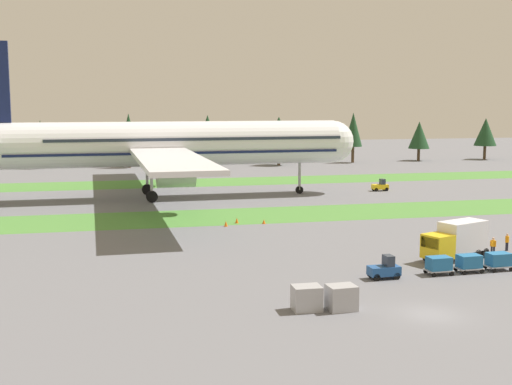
{
  "coord_description": "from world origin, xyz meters",
  "views": [
    {
      "loc": [
        -21.91,
        -42.32,
        14.79
      ],
      "look_at": [
        -4.43,
        35.49,
        4.0
      ],
      "focal_mm": 48.16,
      "sensor_mm": 36.0,
      "label": 1
    }
  ],
  "objects_px": {
    "cargo_dolly_third": "(498,260)",
    "ground_crew_loader": "(493,245)",
    "baggage_tug": "(385,269)",
    "taxiway_marker_1": "(226,224)",
    "cargo_dolly_lead": "(439,264)",
    "taxiway_marker_2": "(264,222)",
    "catering_truck": "(456,239)",
    "ground_crew_marshaller": "(507,241)",
    "cargo_dolly_second": "(469,262)",
    "uld_container_0": "(307,298)",
    "airliner": "(165,144)",
    "taxiway_marker_0": "(237,220)",
    "uld_container_1": "(341,298)",
    "pushback_tractor": "(380,186)"
  },
  "relations": [
    {
      "from": "taxiway_marker_2",
      "to": "catering_truck",
      "type": "bearing_deg",
      "value": -59.51
    },
    {
      "from": "baggage_tug",
      "to": "taxiway_marker_1",
      "type": "relative_size",
      "value": 4.05
    },
    {
      "from": "baggage_tug",
      "to": "taxiway_marker_0",
      "type": "bearing_deg",
      "value": 11.71
    },
    {
      "from": "taxiway_marker_0",
      "to": "taxiway_marker_1",
      "type": "distance_m",
      "value": 2.46
    },
    {
      "from": "cargo_dolly_second",
      "to": "cargo_dolly_third",
      "type": "height_order",
      "value": "same"
    },
    {
      "from": "cargo_dolly_lead",
      "to": "ground_crew_loader",
      "type": "height_order",
      "value": "ground_crew_loader"
    },
    {
      "from": "catering_truck",
      "to": "uld_container_1",
      "type": "height_order",
      "value": "catering_truck"
    },
    {
      "from": "pushback_tractor",
      "to": "ground_crew_loader",
      "type": "distance_m",
      "value": 46.94
    },
    {
      "from": "cargo_dolly_third",
      "to": "ground_crew_marshaller",
      "type": "distance_m",
      "value": 8.62
    },
    {
      "from": "baggage_tug",
      "to": "cargo_dolly_lead",
      "type": "distance_m",
      "value": 5.03
    },
    {
      "from": "baggage_tug",
      "to": "uld_container_1",
      "type": "xyz_separation_m",
      "value": [
        -6.44,
        -7.37,
        0.08
      ]
    },
    {
      "from": "cargo_dolly_third",
      "to": "ground_crew_loader",
      "type": "bearing_deg",
      "value": -29.77
    },
    {
      "from": "ground_crew_loader",
      "to": "airliner",
      "type": "bearing_deg",
      "value": -17.78
    },
    {
      "from": "airliner",
      "to": "uld_container_0",
      "type": "height_order",
      "value": "airliner"
    },
    {
      "from": "cargo_dolly_third",
      "to": "uld_container_0",
      "type": "relative_size",
      "value": 1.13
    },
    {
      "from": "cargo_dolly_second",
      "to": "uld_container_1",
      "type": "relative_size",
      "value": 1.13
    },
    {
      "from": "taxiway_marker_1",
      "to": "cargo_dolly_third",
      "type": "bearing_deg",
      "value": -52.93
    },
    {
      "from": "airliner",
      "to": "baggage_tug",
      "type": "relative_size",
      "value": 27.97
    },
    {
      "from": "cargo_dolly_lead",
      "to": "taxiway_marker_1",
      "type": "relative_size",
      "value": 3.45
    },
    {
      "from": "cargo_dolly_second",
      "to": "catering_truck",
      "type": "relative_size",
      "value": 0.31
    },
    {
      "from": "cargo_dolly_third",
      "to": "ground_crew_loader",
      "type": "relative_size",
      "value": 1.3
    },
    {
      "from": "ground_crew_loader",
      "to": "taxiway_marker_0",
      "type": "relative_size",
      "value": 2.53
    },
    {
      "from": "airliner",
      "to": "ground_crew_marshaller",
      "type": "distance_m",
      "value": 53.72
    },
    {
      "from": "catering_truck",
      "to": "cargo_dolly_third",
      "type": "bearing_deg",
      "value": -179.95
    },
    {
      "from": "cargo_dolly_lead",
      "to": "taxiway_marker_0",
      "type": "xyz_separation_m",
      "value": [
        -12.08,
        27.91,
        -0.57
      ]
    },
    {
      "from": "pushback_tractor",
      "to": "uld_container_0",
      "type": "relative_size",
      "value": 1.31
    },
    {
      "from": "cargo_dolly_lead",
      "to": "cargo_dolly_third",
      "type": "xyz_separation_m",
      "value": [
        5.8,
        0.24,
        0.0
      ]
    },
    {
      "from": "baggage_tug",
      "to": "cargo_dolly_lead",
      "type": "height_order",
      "value": "baggage_tug"
    },
    {
      "from": "baggage_tug",
      "to": "cargo_dolly_second",
      "type": "relative_size",
      "value": 1.17
    },
    {
      "from": "cargo_dolly_second",
      "to": "uld_container_0",
      "type": "relative_size",
      "value": 1.13
    },
    {
      "from": "catering_truck",
      "to": "ground_crew_marshaller",
      "type": "bearing_deg",
      "value": -91.56
    },
    {
      "from": "ground_crew_marshaller",
      "to": "ground_crew_loader",
      "type": "height_order",
      "value": "same"
    },
    {
      "from": "uld_container_1",
      "to": "taxiway_marker_0",
      "type": "height_order",
      "value": "uld_container_1"
    },
    {
      "from": "ground_crew_loader",
      "to": "taxiway_marker_2",
      "type": "distance_m",
      "value": 27.52
    },
    {
      "from": "cargo_dolly_third",
      "to": "taxiway_marker_0",
      "type": "distance_m",
      "value": 32.95
    },
    {
      "from": "cargo_dolly_second",
      "to": "ground_crew_loader",
      "type": "height_order",
      "value": "ground_crew_loader"
    },
    {
      "from": "cargo_dolly_second",
      "to": "uld_container_0",
      "type": "distance_m",
      "value": 18.29
    },
    {
      "from": "uld_container_0",
      "to": "airliner",
      "type": "bearing_deg",
      "value": 94.51
    },
    {
      "from": "ground_crew_marshaller",
      "to": "uld_container_0",
      "type": "height_order",
      "value": "uld_container_0"
    },
    {
      "from": "uld_container_1",
      "to": "baggage_tug",
      "type": "bearing_deg",
      "value": 48.82
    },
    {
      "from": "uld_container_1",
      "to": "taxiway_marker_2",
      "type": "xyz_separation_m",
      "value": [
        2.49,
        34.4,
        -0.63
      ]
    },
    {
      "from": "airliner",
      "to": "uld_container_0",
      "type": "xyz_separation_m",
      "value": [
        4.62,
        -58.48,
        -7.36
      ]
    },
    {
      "from": "pushback_tractor",
      "to": "uld_container_0",
      "type": "xyz_separation_m",
      "value": [
        -30.49,
        -59.04,
        0.07
      ]
    },
    {
      "from": "cargo_dolly_second",
      "to": "pushback_tractor",
      "type": "distance_m",
      "value": 53.58
    },
    {
      "from": "baggage_tug",
      "to": "catering_truck",
      "type": "height_order",
      "value": "catering_truck"
    },
    {
      "from": "cargo_dolly_third",
      "to": "taxiway_marker_2",
      "type": "height_order",
      "value": "cargo_dolly_third"
    },
    {
      "from": "cargo_dolly_lead",
      "to": "taxiway_marker_1",
      "type": "xyz_separation_m",
      "value": [
        -13.75,
        26.11,
        -0.59
      ]
    },
    {
      "from": "taxiway_marker_1",
      "to": "ground_crew_marshaller",
      "type": "bearing_deg",
      "value": -37.51
    },
    {
      "from": "baggage_tug",
      "to": "ground_crew_marshaller",
      "type": "bearing_deg",
      "value": -67.91
    },
    {
      "from": "cargo_dolly_second",
      "to": "taxiway_marker_2",
      "type": "height_order",
      "value": "cargo_dolly_second"
    }
  ]
}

